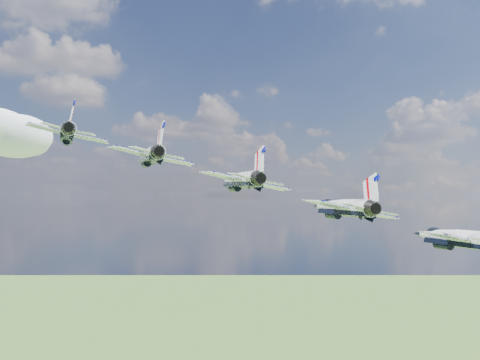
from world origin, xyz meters
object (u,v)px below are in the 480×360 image
jet_3 (341,207)px  jet_4 (454,238)px  jet_1 (150,156)px  jet_0 (68,134)px  jet_2 (240,180)px

jet_3 → jet_4: 13.79m
jet_1 → jet_4: (28.56, -27.98, -10.62)m
jet_0 → jet_1: bearing=-35.0°
jet_2 → jet_4: jet_2 is taller
jet_4 → jet_0: bearing=145.0°
jet_2 → jet_3: 13.79m
jet_0 → jet_2: (19.04, -18.66, -7.08)m
jet_0 → jet_4: size_ratio=1.00×
jet_1 → jet_2: bearing=-35.0°
jet_0 → jet_4: (38.08, -37.31, -14.16)m
jet_0 → jet_4: jet_0 is taller
jet_3 → jet_4: (9.52, -9.33, -3.54)m
jet_1 → jet_4: size_ratio=1.00×
jet_2 → jet_4: (19.04, -18.66, -7.08)m
jet_3 → jet_2: bearing=145.0°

